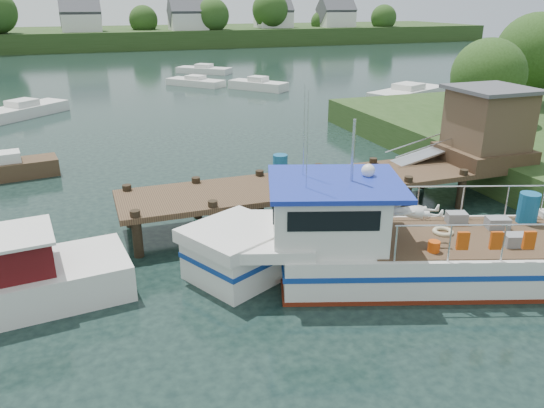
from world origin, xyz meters
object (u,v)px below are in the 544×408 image
object	(u,v)px
lobster_boat	(375,245)
moored_far	(204,70)
dock	(435,147)
moored_b	(258,85)
moored_d	(196,82)
moored_rowboat	(8,169)
moored_a	(23,110)
moored_c	(408,93)

from	to	relation	value
lobster_boat	moored_far	distance (m)	47.64
dock	moored_far	bearing A→B (deg)	89.70
dock	moored_b	bearing A→B (deg)	85.55
moored_d	lobster_boat	bearing A→B (deg)	-105.79
moored_rowboat	moored_far	world-z (taller)	moored_rowboat
lobster_boat	moored_b	bearing A→B (deg)	95.62
dock	moored_b	distance (m)	29.50
lobster_boat	moored_a	distance (m)	31.03
moored_rowboat	lobster_boat	bearing A→B (deg)	-29.33
lobster_boat	moored_a	bearing A→B (deg)	130.26
moored_a	moored_b	distance (m)	20.14
dock	lobster_boat	world-z (taller)	lobster_boat
moored_far	moored_b	xyz separation A→B (m)	(2.06, -12.91, 0.07)
lobster_boat	moored_c	distance (m)	31.44
moored_c	moored_d	world-z (taller)	moored_c
moored_far	moored_c	distance (m)	24.85
moored_rowboat	dock	bearing A→B (deg)	-6.07
dock	moored_c	bearing A→B (deg)	58.78
lobster_boat	moored_far	bearing A→B (deg)	101.51
moored_b	moored_d	bearing A→B (deg)	154.52
dock	moored_c	xyz separation A→B (m)	(12.54, 20.68, -1.78)
moored_far	dock	bearing A→B (deg)	-65.40
moored_d	moored_b	bearing A→B (deg)	-52.98
moored_a	moored_c	distance (m)	29.78
lobster_boat	moored_c	bearing A→B (deg)	73.33
dock	lobster_boat	xyz separation A→B (m)	(-5.57, -5.02, -1.21)
moored_a	moored_c	bearing A→B (deg)	-29.34
moored_b	moored_c	bearing A→B (deg)	-24.12
moored_far	moored_b	bearing A→B (deg)	-56.02
moored_d	moored_rowboat	bearing A→B (deg)	-131.10
moored_far	moored_d	size ratio (longest dim) A/B	1.07
moored_a	moored_c	world-z (taller)	moored_c
dock	lobster_boat	bearing A→B (deg)	-137.96
lobster_boat	moored_far	size ratio (longest dim) A/B	1.95
moored_rowboat	moored_a	xyz separation A→B (m)	(-0.36, 14.88, -0.03)
moored_rowboat	moored_far	size ratio (longest dim) A/B	0.75
moored_b	moored_d	size ratio (longest dim) A/B	0.97
moored_far	moored_c	xyz separation A→B (m)	(12.31, -21.58, 0.08)
moored_a	moored_d	world-z (taller)	moored_a
lobster_boat	moored_d	world-z (taller)	lobster_boat
moored_d	moored_far	bearing A→B (deg)	60.51
moored_rowboat	moored_d	size ratio (longest dim) A/B	0.80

